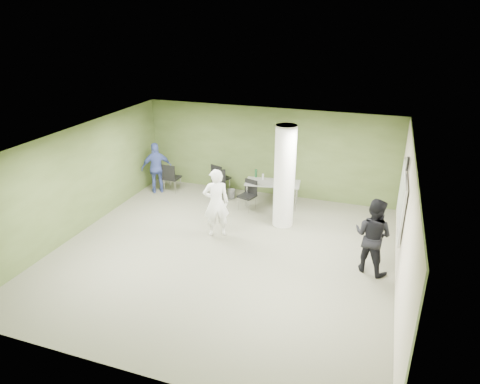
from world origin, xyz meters
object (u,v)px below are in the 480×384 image
at_px(folding_table, 272,184).
at_px(man_black, 373,236).
at_px(chair_back_left, 171,176).
at_px(man_blue, 157,168).
at_px(woman_white, 216,203).

relative_size(folding_table, man_black, 0.96).
distance_m(chair_back_left, man_black, 6.94).
bearing_deg(man_blue, man_black, 124.67).
height_order(folding_table, man_blue, man_blue).
height_order(folding_table, man_black, man_black).
bearing_deg(woman_white, folding_table, -138.99).
distance_m(man_black, man_blue, 7.27).
relative_size(folding_table, chair_back_left, 1.76).
relative_size(chair_back_left, woman_white, 0.53).
bearing_deg(man_blue, chair_back_left, 163.18).
bearing_deg(man_black, man_blue, 2.36).
height_order(woman_white, man_black, woman_white).
xyz_separation_m(folding_table, chair_back_left, (-3.37, -0.03, -0.15)).
relative_size(chair_back_left, man_black, 0.55).
relative_size(folding_table, woman_white, 0.92).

